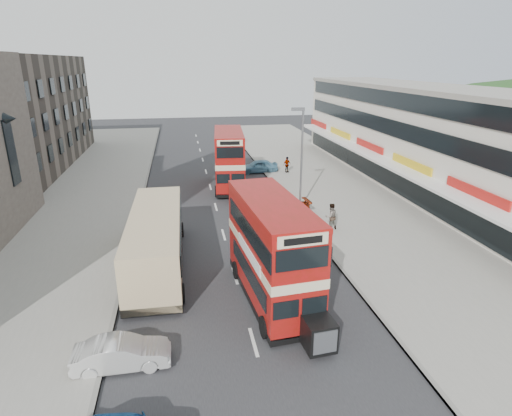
{
  "coord_description": "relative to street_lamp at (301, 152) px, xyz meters",
  "views": [
    {
      "loc": [
        -2.59,
        -12.88,
        11.34
      ],
      "look_at": [
        1.05,
        7.17,
        4.24
      ],
      "focal_mm": 29.56,
      "sensor_mm": 36.0,
      "label": 1
    }
  ],
  "objects": [
    {
      "name": "pavement_right",
      "position": [
        5.48,
        2.0,
        -4.71
      ],
      "size": [
        12.0,
        90.0,
        0.15
      ],
      "primitive_type": "cube",
      "color": "gray",
      "rests_on": "ground"
    },
    {
      "name": "kerb_right",
      "position": [
        -0.42,
        2.0,
        -4.71
      ],
      "size": [
        0.2,
        90.0,
        0.16
      ],
      "primitive_type": "cube",
      "color": "gray",
      "rests_on": "ground"
    },
    {
      "name": "bus_second",
      "position": [
        -4.68,
        7.59,
        -2.08
      ],
      "size": [
        3.31,
        9.53,
        5.15
      ],
      "rotation": [
        0.0,
        0.0,
        3.05
      ],
      "color": "black",
      "rests_on": "ground"
    },
    {
      "name": "commercial_row",
      "position": [
        13.42,
        4.0,
        -0.09
      ],
      "size": [
        9.9,
        46.2,
        9.3
      ],
      "color": "beige",
      "rests_on": "ground"
    },
    {
      "name": "car_right_b",
      "position": [
        -2.04,
        1.85,
        -4.22
      ],
      "size": [
        4.24,
        2.36,
        1.12
      ],
      "primitive_type": "imported",
      "rotation": [
        0.0,
        0.0,
        -1.44
      ],
      "color": "#C46D13",
      "rests_on": "ground"
    },
    {
      "name": "road_surface",
      "position": [
        -6.52,
        2.0,
        -4.78
      ],
      "size": [
        12.0,
        90.0,
        0.01
      ],
      "primitive_type": "cube",
      "color": "#28282B",
      "rests_on": "ground"
    },
    {
      "name": "pavement_left",
      "position": [
        -18.52,
        2.0,
        -4.71
      ],
      "size": [
        12.0,
        90.0,
        0.15
      ],
      "primitive_type": "cube",
      "color": "gray",
      "rests_on": "ground"
    },
    {
      "name": "street_lamp",
      "position": [
        0.0,
        0.0,
        0.0
      ],
      "size": [
        1.0,
        0.2,
        8.12
      ],
      "color": "slate",
      "rests_on": "ground"
    },
    {
      "name": "kerb_left",
      "position": [
        -12.62,
        2.0,
        -4.71
      ],
      "size": [
        0.2,
        90.0,
        0.16
      ],
      "primitive_type": "cube",
      "color": "gray",
      "rests_on": "ground"
    },
    {
      "name": "ground",
      "position": [
        -6.52,
        -18.0,
        -4.78
      ],
      "size": [
        160.0,
        160.0,
        0.0
      ],
      "primitive_type": "plane",
      "color": "#28282B",
      "rests_on": "ground"
    },
    {
      "name": "car_right_a",
      "position": [
        -1.71,
        -1.23,
        -4.15
      ],
      "size": [
        4.51,
        2.15,
        1.27
      ],
      "primitive_type": "imported",
      "rotation": [
        0.0,
        0.0,
        -1.48
      ],
      "color": "#962E0F",
      "rests_on": "ground"
    },
    {
      "name": "pedestrian_near",
      "position": [
        0.96,
        -4.67,
        -3.67
      ],
      "size": [
        0.8,
        0.63,
        1.93
      ],
      "primitive_type": "imported",
      "rotation": [
        0.0,
        0.0,
        3.36
      ],
      "color": "gray",
      "rests_on": "pavement_right"
    },
    {
      "name": "car_right_c",
      "position": [
        -0.97,
        12.59,
        -4.08
      ],
      "size": [
        4.14,
        1.71,
        1.4
      ],
      "primitive_type": "imported",
      "rotation": [
        0.0,
        0.0,
        -1.56
      ],
      "color": "#558CAA",
      "rests_on": "ground"
    },
    {
      "name": "coach",
      "position": [
        -10.78,
        -8.0,
        -3.04
      ],
      "size": [
        3.02,
        11.21,
        2.96
      ],
      "rotation": [
        0.0,
        0.0,
        -0.01
      ],
      "color": "black",
      "rests_on": "ground"
    },
    {
      "name": "cyclist",
      "position": [
        -2.57,
        1.55,
        -4.07
      ],
      "size": [
        0.69,
        1.97,
        2.16
      ],
      "rotation": [
        0.0,
        0.0,
        0.0
      ],
      "color": "gray",
      "rests_on": "ground"
    },
    {
      "name": "bus_main",
      "position": [
        -5.03,
        -12.73,
        -2.13
      ],
      "size": [
        3.28,
        9.22,
        5.04
      ],
      "rotation": [
        0.0,
        0.0,
        3.23
      ],
      "color": "black",
      "rests_on": "ground"
    },
    {
      "name": "pedestrian_far",
      "position": [
        1.93,
        11.6,
        -3.79
      ],
      "size": [
        1.06,
        0.83,
        1.68
      ],
      "primitive_type": "imported",
      "rotation": [
        0.0,
        0.0,
        0.5
      ],
      "color": "gray",
      "rests_on": "pavement_right"
    },
    {
      "name": "car_left_front",
      "position": [
        -11.82,
        -16.58,
        -4.17
      ],
      "size": [
        3.74,
        1.34,
        1.23
      ],
      "primitive_type": "imported",
      "rotation": [
        0.0,
        0.0,
        1.58
      ],
      "color": "beige",
      "rests_on": "ground"
    }
  ]
}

